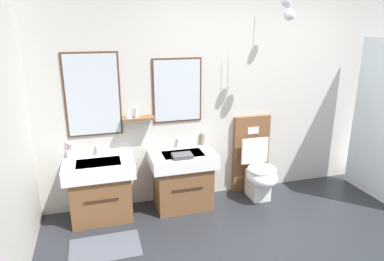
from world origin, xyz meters
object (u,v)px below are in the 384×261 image
(toothbrush_cup, at_px, (70,153))
(folded_hand_towel, at_px, (182,156))
(vanity_sink_left, at_px, (101,188))
(vanity_sink_right, at_px, (183,178))
(toilet, at_px, (256,167))
(soap_dispenser, at_px, (203,139))

(toothbrush_cup, height_order, folded_hand_towel, toothbrush_cup)
(vanity_sink_left, xyz_separation_m, toothbrush_cup, (-0.30, 0.18, 0.37))
(vanity_sink_right, height_order, toothbrush_cup, toothbrush_cup)
(folded_hand_towel, bearing_deg, toilet, 9.60)
(toilet, distance_m, toothbrush_cup, 2.23)
(vanity_sink_right, height_order, toilet, toilet)
(vanity_sink_left, height_order, soap_dispenser, soap_dispenser)
(vanity_sink_left, bearing_deg, folded_hand_towel, -9.75)
(soap_dispenser, distance_m, folded_hand_towel, 0.49)
(toilet, bearing_deg, toothbrush_cup, 175.81)
(soap_dispenser, bearing_deg, vanity_sink_right, -148.79)
(vanity_sink_right, xyz_separation_m, toothbrush_cup, (-1.24, 0.18, 0.37))
(vanity_sink_right, bearing_deg, toilet, 0.88)
(vanity_sink_left, relative_size, toilet, 0.75)
(toothbrush_cup, bearing_deg, vanity_sink_right, -8.10)
(soap_dispenser, bearing_deg, vanity_sink_left, -171.52)
(toilet, height_order, folded_hand_towel, toilet)
(toothbrush_cup, relative_size, soap_dispenser, 1.09)
(soap_dispenser, height_order, folded_hand_towel, soap_dispenser)
(toilet, height_order, toothbrush_cup, toilet)
(vanity_sink_left, distance_m, toilet, 1.90)
(vanity_sink_left, bearing_deg, soap_dispenser, 8.48)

